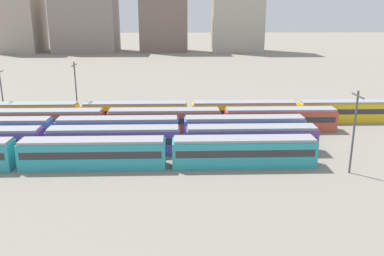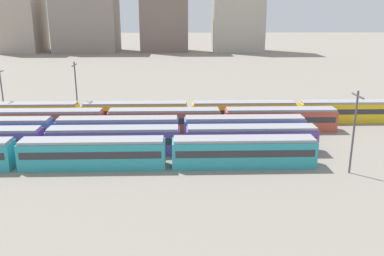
% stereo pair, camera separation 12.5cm
% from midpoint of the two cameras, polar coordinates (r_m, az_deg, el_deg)
% --- Properties ---
extents(ground_plane, '(600.00, 600.00, 0.00)m').
position_cam_midpoint_polar(ground_plane, '(65.80, -21.51, -1.89)').
color(ground_plane, gray).
extents(train_track_0, '(55.80, 3.06, 3.75)m').
position_cam_midpoint_polar(train_track_0, '(52.61, -13.67, -3.42)').
color(train_track_0, teal).
rests_on(train_track_0, ground_plane).
extents(train_track_1, '(55.80, 3.06, 3.75)m').
position_cam_midpoint_polar(train_track_1, '(57.12, -10.84, -1.68)').
color(train_track_1, '#6B429E').
rests_on(train_track_1, ground_plane).
extents(train_track_2, '(55.80, 3.06, 3.75)m').
position_cam_midpoint_polar(train_track_2, '(62.06, -10.31, -0.21)').
color(train_track_2, '#4C70BC').
rests_on(train_track_2, ground_plane).
extents(train_track_3, '(55.80, 3.06, 3.75)m').
position_cam_midpoint_polar(train_track_3, '(66.42, -3.92, 1.10)').
color(train_track_3, '#BC4C38').
rests_on(train_track_3, ground_plane).
extents(train_track_4, '(74.70, 3.06, 3.75)m').
position_cam_midpoint_polar(train_track_4, '(71.43, -0.37, 2.22)').
color(train_track_4, yellow).
rests_on(train_track_4, ground_plane).
extents(catenary_pole_0, '(0.24, 3.20, 10.15)m').
position_cam_midpoint_polar(catenary_pole_0, '(51.99, 21.58, -0.05)').
color(catenary_pole_0, '#4C4C51').
rests_on(catenary_pole_0, ground_plane).
extents(catenary_pole_1, '(0.24, 3.20, 9.26)m').
position_cam_midpoint_polar(catenary_pole_1, '(80.00, -25.01, 4.60)').
color(catenary_pole_1, '#4C4C51').
rests_on(catenary_pole_1, ground_plane).
extents(catenary_pole_3, '(0.24, 3.20, 10.42)m').
position_cam_midpoint_polar(catenary_pole_3, '(75.57, -15.91, 5.37)').
color(catenary_pole_3, '#4C4C51').
rests_on(catenary_pole_3, ground_plane).
extents(distant_building_0, '(18.24, 21.59, 35.22)m').
position_cam_midpoint_polar(distant_building_0, '(210.07, -22.99, 14.54)').
color(distant_building_0, '#A89989').
rests_on(distant_building_0, ground_plane).
extents(distant_building_1, '(28.50, 20.68, 32.70)m').
position_cam_midpoint_polar(distant_building_1, '(201.60, -14.66, 14.89)').
color(distant_building_1, gray).
rests_on(distant_building_1, ground_plane).
extents(distant_building_2, '(21.90, 14.51, 38.52)m').
position_cam_midpoint_polar(distant_building_2, '(197.06, -4.02, 16.18)').
color(distant_building_2, '#7A665B').
rests_on(distant_building_2, ground_plane).
extents(distant_building_3, '(23.54, 15.24, 44.84)m').
position_cam_midpoint_polar(distant_building_3, '(198.88, 6.38, 17.04)').
color(distant_building_3, '#B2A899').
rests_on(distant_building_3, ground_plane).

